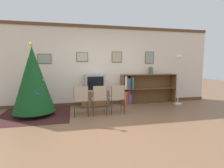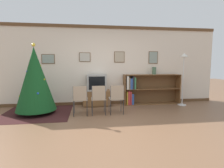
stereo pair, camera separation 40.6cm
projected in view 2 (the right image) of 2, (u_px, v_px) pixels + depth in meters
The scene contains 12 objects.
ground_plane at pixel (111, 128), 3.85m from camera, with size 24.00×24.00×0.00m, color brown.
wall_back at pixel (102, 66), 6.05m from camera, with size 8.26×0.11×2.70m.
area_rug at pixel (37, 113), 4.97m from camera, with size 1.89×1.79×0.01m.
christmas_tree at pixel (35, 79), 4.86m from camera, with size 1.09×1.09×1.97m.
tv_console at pixel (97, 98), 5.85m from camera, with size 0.90×0.46×0.53m.
television at pixel (97, 82), 5.79m from camera, with size 0.63×0.45×0.54m.
folding_chair_left at pixel (80, 98), 4.73m from camera, with size 0.40×0.40×0.82m.
folding_chair_center at pixel (99, 98), 4.80m from camera, with size 0.40×0.40×0.82m.
folding_chair_right at pixel (117, 97), 4.87m from camera, with size 0.40×0.40×0.82m.
bookshelf at pixel (143, 89), 6.12m from camera, with size 2.00×0.36×1.04m.
vase at pixel (154, 71), 6.14m from camera, with size 0.14×0.14×0.26m.
standing_lamp at pixel (184, 66), 5.84m from camera, with size 0.28×0.28×1.76m.
Camera 2 is at (-0.51, -3.68, 1.39)m, focal length 28.00 mm.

